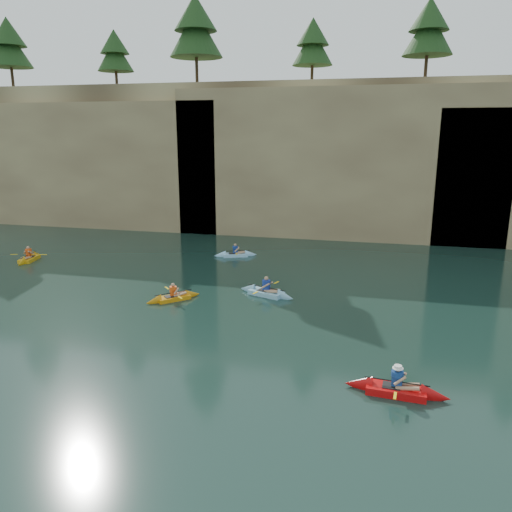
# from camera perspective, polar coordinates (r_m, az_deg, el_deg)

# --- Properties ---
(ground) EXTENTS (160.00, 160.00, 0.00)m
(ground) POSITION_cam_1_polar(r_m,az_deg,el_deg) (17.91, -4.36, -12.38)
(ground) COLOR black
(ground) RESTS_ON ground
(cliff) EXTENTS (70.00, 16.00, 12.00)m
(cliff) POSITION_cam_1_polar(r_m,az_deg,el_deg) (45.53, 7.32, 11.57)
(cliff) COLOR tan
(cliff) RESTS_ON ground
(cliff_slab_west) EXTENTS (26.00, 2.40, 10.56)m
(cliff_slab_west) POSITION_cam_1_polar(r_m,az_deg,el_deg) (45.43, -20.26, 9.90)
(cliff_slab_west) COLOR tan
(cliff_slab_west) RESTS_ON ground
(cliff_slab_center) EXTENTS (24.00, 2.40, 11.40)m
(cliff_slab_center) POSITION_cam_1_polar(r_m,az_deg,el_deg) (38.00, 9.08, 10.55)
(cliff_slab_center) COLOR tan
(cliff_slab_center) RESTS_ON ground
(sea_cave_west) EXTENTS (4.50, 1.00, 4.00)m
(sea_cave_west) POSITION_cam_1_polar(r_m,az_deg,el_deg) (44.13, -18.18, 5.68)
(sea_cave_west) COLOR black
(sea_cave_west) RESTS_ON ground
(sea_cave_center) EXTENTS (3.50, 1.00, 3.20)m
(sea_cave_center) POSITION_cam_1_polar(r_m,az_deg,el_deg) (38.77, -0.13, 4.69)
(sea_cave_center) COLOR black
(sea_cave_center) RESTS_ON ground
(sea_cave_east) EXTENTS (5.00, 1.00, 4.50)m
(sea_cave_east) POSITION_cam_1_polar(r_m,az_deg,el_deg) (37.93, 20.96, 4.54)
(sea_cave_east) COLOR black
(sea_cave_east) RESTS_ON ground
(cliff_pines) EXTENTS (56.00, 6.00, 7.83)m
(cliff_pines) POSITION_cam_1_polar(r_m,az_deg,el_deg) (41.29, 6.94, 25.15)
(cliff_pines) COLOR black
(cliff_pines) RESTS_ON cliff
(main_kayaker) EXTENTS (3.26, 2.20, 1.19)m
(main_kayaker) POSITION_cam_1_polar(r_m,az_deg,el_deg) (16.67, 15.73, -14.45)
(main_kayaker) COLOR red
(main_kayaker) RESTS_ON ground
(kayaker_orange) EXTENTS (2.44, 2.41, 1.06)m
(kayaker_orange) POSITION_cam_1_polar(r_m,az_deg,el_deg) (24.57, -9.42, -4.69)
(kayaker_orange) COLOR orange
(kayaker_orange) RESTS_ON ground
(kayaker_ltblue_near) EXTENTS (3.15, 2.29, 1.22)m
(kayaker_ltblue_near) POSITION_cam_1_polar(r_m,az_deg,el_deg) (24.90, 1.18, -4.18)
(kayaker_ltblue_near) COLOR #83BDDB
(kayaker_ltblue_near) RESTS_ON ground
(kayaker_yellow) EXTENTS (2.28, 2.93, 1.17)m
(kayaker_yellow) POSITION_cam_1_polar(r_m,az_deg,el_deg) (34.54, -24.49, -0.25)
(kayaker_yellow) COLOR gold
(kayaker_yellow) RESTS_ON ground
(kayaker_ltblue_mid) EXTENTS (2.86, 2.02, 1.07)m
(kayaker_ltblue_mid) POSITION_cam_1_polar(r_m,az_deg,el_deg) (32.52, -2.38, 0.18)
(kayaker_ltblue_mid) COLOR #98D7FF
(kayaker_ltblue_mid) RESTS_ON ground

